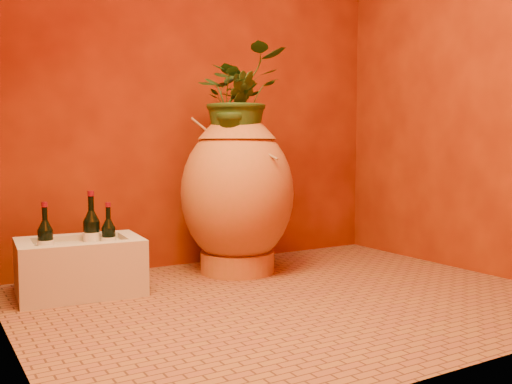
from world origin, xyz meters
TOP-DOWN VIEW (x-y plane):
  - floor at (0.00, 0.00)m, footprint 2.50×2.50m
  - wall_back at (0.00, 1.00)m, footprint 2.50×0.02m
  - wall_right at (1.25, 0.00)m, footprint 0.02×2.00m
  - amphora at (0.05, 0.63)m, footprint 0.83×0.83m
  - stone_basin at (-0.85, 0.61)m, footprint 0.62×0.44m
  - wine_bottle_a at (-0.77, 0.68)m, footprint 0.09×0.09m
  - wine_bottle_b at (-1.00, 0.66)m, footprint 0.08×0.08m
  - wine_bottle_c at (-0.70, 0.64)m, footprint 0.07×0.07m
  - wall_tap at (0.11, 0.91)m, footprint 0.08×0.16m
  - plant_main at (0.06, 0.64)m, footprint 0.59×0.54m
  - plant_side at (0.00, 0.56)m, footprint 0.27×0.24m

SIDE VIEW (x-z plane):
  - floor at x=0.00m, z-range 0.00..0.00m
  - stone_basin at x=-0.85m, z-range -0.01..0.27m
  - wine_bottle_c at x=-0.70m, z-range 0.11..0.40m
  - wine_bottle_b at x=-1.00m, z-range 0.11..0.42m
  - wine_bottle_a at x=-0.77m, z-range 0.10..0.45m
  - amphora at x=0.05m, z-range 0.00..0.93m
  - wall_tap at x=0.11m, z-range 0.63..0.81m
  - plant_side at x=0.00m, z-range 0.73..1.14m
  - plant_main at x=0.06m, z-range 0.73..1.29m
  - wall_back at x=0.00m, z-range 0.00..2.50m
  - wall_right at x=1.25m, z-range 0.00..2.50m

